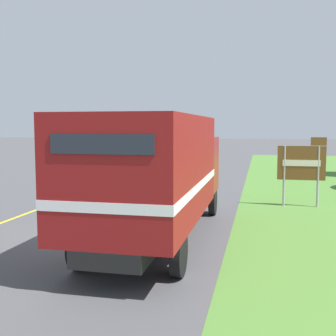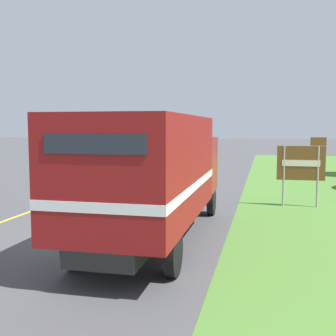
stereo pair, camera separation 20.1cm
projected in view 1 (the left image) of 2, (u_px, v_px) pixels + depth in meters
ground_plane at (99, 235)px, 12.15m from camera, size 200.00×200.00×0.00m
edge_line_yellow at (105, 184)px, 22.80m from camera, size 0.12×52.62×0.01m
centre_dash_near at (103, 232)px, 12.49m from camera, size 0.12×2.60×0.01m
centre_dash_mid_a at (157, 196)px, 18.91m from camera, size 0.12×2.60×0.01m
centre_dash_mid_b at (183, 179)px, 25.32m from camera, size 0.12×2.60×0.01m
centre_dash_far at (199, 168)px, 31.74m from camera, size 0.12×2.60×0.01m
centre_dash_farthest at (209, 161)px, 38.15m from camera, size 0.12×2.60×0.01m
horse_trailer_truck at (157, 172)px, 11.34m from camera, size 2.60×8.54×3.39m
lead_car_white at (164, 160)px, 27.78m from camera, size 1.80×4.41×1.79m
highway_sign at (302, 164)px, 16.41m from camera, size 1.82×0.09×2.72m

